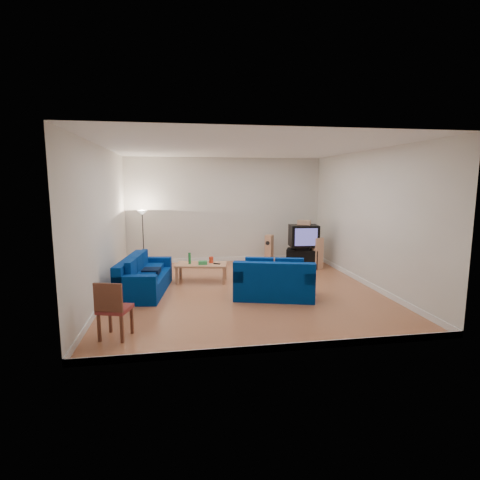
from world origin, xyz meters
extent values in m
cube|color=#994F2F|center=(0.00, 0.00, 0.00)|extent=(6.00, 6.50, 0.01)
cube|color=white|center=(0.00, 0.00, 3.20)|extent=(6.00, 6.50, 0.01)
cube|color=silver|center=(0.00, 3.25, 1.60)|extent=(6.00, 0.01, 3.20)
cube|color=silver|center=(0.00, -3.25, 1.60)|extent=(6.00, 0.01, 3.20)
cube|color=silver|center=(-3.00, 0.00, 1.60)|extent=(0.01, 6.50, 3.20)
cube|color=silver|center=(3.00, 0.00, 1.60)|extent=(0.01, 6.50, 3.20)
cube|color=white|center=(0.00, 3.24, 0.06)|extent=(6.00, 0.02, 0.12)
cube|color=white|center=(0.00, -3.24, 0.06)|extent=(6.00, 0.02, 0.12)
cube|color=white|center=(-2.99, 0.00, 0.06)|extent=(0.02, 6.50, 0.12)
cube|color=white|center=(2.99, 0.00, 0.06)|extent=(0.02, 6.50, 0.12)
cube|color=#001B54|center=(-2.20, 0.16, 0.19)|extent=(1.15, 2.14, 0.39)
cube|color=#001B54|center=(-2.54, 0.21, 0.59)|extent=(0.48, 2.05, 0.40)
cube|color=#001B54|center=(-2.08, 1.08, 0.50)|extent=(0.90, 0.32, 0.22)
cube|color=#001B54|center=(-2.32, -0.75, 0.50)|extent=(0.90, 0.32, 0.22)
cube|color=black|center=(-2.06, 0.15, 0.48)|extent=(0.42, 0.42, 0.11)
cube|color=#001B54|center=(0.57, -0.66, 0.21)|extent=(1.87, 1.35, 0.41)
cube|color=#001B54|center=(0.48, -1.00, 0.63)|extent=(1.67, 0.66, 0.42)
cube|color=#001B54|center=(-0.13, -0.46, 0.53)|extent=(0.46, 0.96, 0.24)
cube|color=#001B54|center=(1.28, -0.85, 0.53)|extent=(0.46, 0.96, 0.24)
cube|color=black|center=(0.61, -0.52, 0.51)|extent=(0.49, 0.49, 0.12)
cube|color=tan|center=(-0.89, 0.88, 0.43)|extent=(1.34, 0.85, 0.05)
cube|color=tan|center=(-1.51, 0.73, 0.20)|extent=(0.07, 0.07, 0.40)
cube|color=tan|center=(-1.41, 1.24, 0.20)|extent=(0.07, 0.07, 0.40)
cube|color=tan|center=(-0.38, 0.51, 0.20)|extent=(0.07, 0.07, 0.40)
cube|color=tan|center=(-0.28, 1.03, 0.20)|extent=(0.07, 0.07, 0.40)
cylinder|color=#197233|center=(-1.18, 0.90, 0.59)|extent=(0.07, 0.07, 0.28)
cube|color=green|center=(-0.87, 0.78, 0.50)|extent=(0.22, 0.13, 0.09)
cylinder|color=red|center=(-0.64, 0.95, 0.53)|extent=(0.15, 0.15, 0.15)
cube|color=black|center=(-0.52, 0.77, 0.46)|extent=(0.18, 0.13, 0.02)
cube|color=black|center=(2.09, 1.97, 0.27)|extent=(1.00, 0.78, 0.54)
cube|color=black|center=(2.07, 1.91, 0.59)|extent=(0.49, 0.45, 0.09)
cube|color=black|center=(2.11, 1.95, 0.94)|extent=(0.84, 0.65, 0.61)
cube|color=#3E3A80|center=(2.08, 1.65, 0.94)|extent=(0.63, 0.08, 0.49)
cube|color=tan|center=(2.14, 2.03, 1.31)|extent=(0.40, 0.32, 0.13)
cube|color=tan|center=(1.28, 2.70, 0.44)|extent=(0.31, 0.33, 0.87)
cylinder|color=black|center=(1.20, 2.59, 0.64)|extent=(0.12, 0.09, 0.13)
cube|color=tan|center=(2.45, 1.72, 0.45)|extent=(0.32, 0.28, 0.91)
cylinder|color=black|center=(2.32, 1.68, 0.67)|extent=(0.06, 0.13, 0.13)
cylinder|color=black|center=(-2.45, 2.70, 0.01)|extent=(0.21, 0.21, 0.03)
cylinder|color=black|center=(-2.45, 2.70, 0.80)|extent=(0.03, 0.03, 1.56)
cone|color=white|center=(-2.45, 2.70, 1.60)|extent=(0.29, 0.29, 0.12)
cube|color=brown|center=(-2.68, -2.45, 0.23)|extent=(0.05, 0.05, 0.45)
cube|color=brown|center=(-2.57, -2.10, 0.23)|extent=(0.05, 0.05, 0.45)
cube|color=brown|center=(-2.33, -2.56, 0.23)|extent=(0.05, 0.05, 0.45)
cube|color=brown|center=(-2.22, -2.20, 0.23)|extent=(0.05, 0.05, 0.45)
cube|color=maroon|center=(-2.45, -2.33, 0.47)|extent=(0.56, 0.56, 0.06)
cube|color=brown|center=(-2.51, -2.52, 0.72)|extent=(0.45, 0.17, 0.45)
camera|label=1|loc=(-1.41, -8.25, 2.45)|focal=28.00mm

